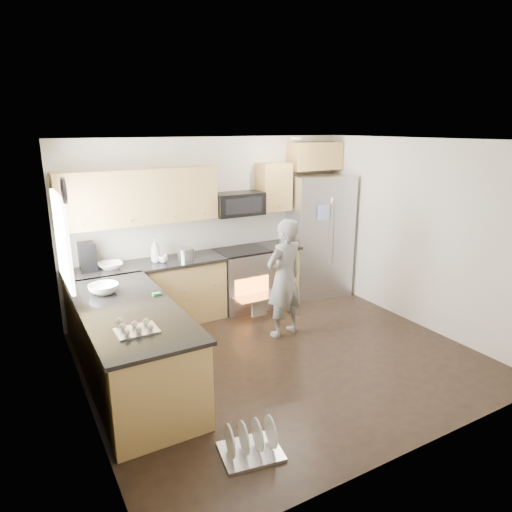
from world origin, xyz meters
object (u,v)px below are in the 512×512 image
stove_range (242,265)px  dish_rack (251,445)px  refrigerator (317,235)px  person (284,279)px

stove_range → dish_rack: size_ratio=3.08×
stove_range → refrigerator: bearing=-0.7°
refrigerator → stove_range: bearing=-170.7°
stove_range → person: bearing=-88.7°
stove_range → dish_rack: stove_range is taller
person → dish_rack: 2.51m
stove_range → dish_rack: bearing=-116.5°
stove_range → refrigerator: 1.46m
person → stove_range: bearing=-99.6°
refrigerator → person: (-1.39, -1.15, -0.19)m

